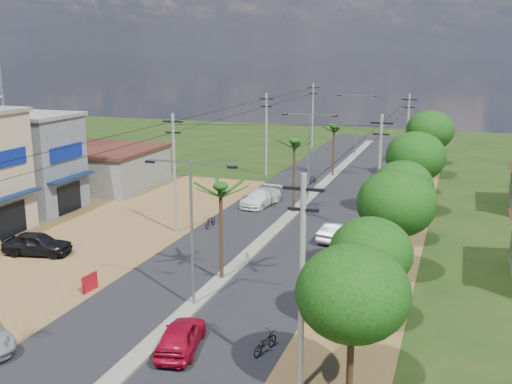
% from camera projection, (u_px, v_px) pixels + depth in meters
% --- Properties ---
extents(ground, '(160.00, 160.00, 0.00)m').
position_uv_depth(ground, '(194.00, 307.00, 32.21)').
color(ground, black).
rests_on(ground, ground).
extents(road, '(12.00, 110.00, 0.04)m').
position_uv_depth(road, '(276.00, 230.00, 46.01)').
color(road, black).
rests_on(road, ground).
extents(median, '(1.00, 90.00, 0.18)m').
position_uv_depth(median, '(287.00, 219.00, 48.75)').
color(median, '#605E56').
rests_on(median, ground).
extents(dirt_lot_west, '(18.00, 46.00, 0.04)m').
position_uv_depth(dirt_lot_west, '(55.00, 236.00, 44.32)').
color(dirt_lot_west, brown).
rests_on(dirt_lot_west, ground).
extents(dirt_shoulder_east, '(5.00, 90.00, 0.03)m').
position_uv_depth(dirt_shoulder_east, '(388.00, 241.00, 43.31)').
color(dirt_shoulder_east, brown).
rests_on(dirt_shoulder_east, ground).
extents(shophouse_grey, '(9.00, 6.40, 8.30)m').
position_uv_depth(shophouse_grey, '(27.00, 162.00, 51.10)').
color(shophouse_grey, '#515359').
rests_on(shophouse_grey, ground).
extents(low_shed, '(10.40, 10.40, 3.95)m').
position_uv_depth(low_shed, '(104.00, 167.00, 60.50)').
color(low_shed, '#605E56').
rests_on(low_shed, ground).
extents(tree_east_a, '(4.40, 4.40, 6.37)m').
position_uv_depth(tree_east_a, '(353.00, 293.00, 22.64)').
color(tree_east_a, black).
rests_on(tree_east_a, ground).
extents(tree_east_b, '(4.00, 4.00, 5.83)m').
position_uv_depth(tree_east_b, '(371.00, 253.00, 28.31)').
color(tree_east_b, black).
rests_on(tree_east_b, ground).
extents(tree_east_c, '(4.60, 4.60, 6.83)m').
position_uv_depth(tree_east_c, '(396.00, 203.00, 34.45)').
color(tree_east_c, black).
rests_on(tree_east_c, ground).
extents(tree_east_d, '(4.20, 4.20, 6.13)m').
position_uv_depth(tree_east_d, '(403.00, 186.00, 41.11)').
color(tree_east_d, black).
rests_on(tree_east_d, ground).
extents(tree_east_e, '(4.80, 4.80, 7.14)m').
position_uv_depth(tree_east_e, '(416.00, 157.00, 48.23)').
color(tree_east_e, black).
rests_on(tree_east_e, ground).
extents(tree_east_f, '(3.80, 3.80, 5.52)m').
position_uv_depth(tree_east_f, '(417.00, 155.00, 55.99)').
color(tree_east_f, black).
rests_on(tree_east_f, ground).
extents(tree_east_g, '(5.00, 5.00, 7.38)m').
position_uv_depth(tree_east_g, '(430.00, 131.00, 62.85)').
color(tree_east_g, black).
rests_on(tree_east_g, ground).
extents(tree_east_h, '(4.40, 4.40, 6.52)m').
position_uv_depth(tree_east_h, '(431.00, 127.00, 70.44)').
color(tree_east_h, black).
rests_on(tree_east_h, ground).
extents(palm_median_near, '(2.00, 2.00, 6.15)m').
position_uv_depth(palm_median_near, '(221.00, 191.00, 34.61)').
color(palm_median_near, black).
rests_on(palm_median_near, ground).
extents(palm_median_mid, '(2.00, 2.00, 6.55)m').
position_uv_depth(palm_median_mid, '(294.00, 144.00, 49.25)').
color(palm_median_mid, black).
rests_on(palm_median_mid, ground).
extents(palm_median_far, '(2.00, 2.00, 5.85)m').
position_uv_depth(palm_median_far, '(334.00, 129.00, 64.11)').
color(palm_median_far, black).
rests_on(palm_median_far, ground).
extents(streetlight_near, '(5.10, 0.18, 8.00)m').
position_uv_depth(streetlight_near, '(192.00, 221.00, 31.11)').
color(streetlight_near, gray).
rests_on(streetlight_near, ground).
extents(streetlight_mid, '(5.10, 0.18, 8.00)m').
position_uv_depth(streetlight_mid, '(309.00, 149.00, 54.10)').
color(streetlight_mid, gray).
rests_on(streetlight_mid, ground).
extents(streetlight_far, '(5.10, 0.18, 8.00)m').
position_uv_depth(streetlight_far, '(356.00, 119.00, 77.10)').
color(streetlight_far, gray).
rests_on(streetlight_far, ground).
extents(utility_pole_w_b, '(1.60, 0.24, 9.00)m').
position_uv_depth(utility_pole_w_b, '(174.00, 171.00, 44.37)').
color(utility_pole_w_b, '#605E56').
rests_on(utility_pole_w_b, ground).
extents(utility_pole_w_c, '(1.60, 0.24, 9.00)m').
position_uv_depth(utility_pole_w_c, '(266.00, 133.00, 64.61)').
color(utility_pole_w_c, '#605E56').
rests_on(utility_pole_w_c, ground).
extents(utility_pole_w_d, '(1.60, 0.24, 9.00)m').
position_uv_depth(utility_pole_w_d, '(313.00, 114.00, 83.92)').
color(utility_pole_w_d, '#605E56').
rests_on(utility_pole_w_d, ground).
extents(utility_pole_e_a, '(1.60, 0.24, 9.00)m').
position_uv_depth(utility_pole_e_a, '(302.00, 280.00, 23.22)').
color(utility_pole_e_a, '#605E56').
rests_on(utility_pole_e_a, ground).
extents(utility_pole_e_b, '(1.60, 0.24, 9.00)m').
position_uv_depth(utility_pole_e_b, '(379.00, 173.00, 43.45)').
color(utility_pole_e_b, '#605E56').
rests_on(utility_pole_e_b, ground).
extents(utility_pole_e_c, '(1.60, 0.24, 9.00)m').
position_uv_depth(utility_pole_e_c, '(407.00, 134.00, 63.69)').
color(utility_pole_e_c, '#605E56').
rests_on(utility_pole_e_c, ground).
extents(car_red_near, '(2.45, 4.40, 1.41)m').
position_uv_depth(car_red_near, '(181.00, 337.00, 27.33)').
color(car_red_near, maroon).
rests_on(car_red_near, ground).
extents(car_silver_mid, '(2.39, 4.25, 1.33)m').
position_uv_depth(car_silver_mid, '(337.00, 232.00, 43.18)').
color(car_silver_mid, '#A1A4A9').
rests_on(car_silver_mid, ground).
extents(car_white_far, '(2.86, 5.35, 1.48)m').
position_uv_depth(car_white_far, '(261.00, 198.00, 52.96)').
color(car_white_far, silver).
rests_on(car_white_far, ground).
extents(car_parked_dark, '(4.84, 2.68, 1.56)m').
position_uv_depth(car_parked_dark, '(37.00, 244.00, 40.16)').
color(car_parked_dark, black).
rests_on(car_parked_dark, ground).
extents(moto_rider_east, '(1.08, 1.91, 0.95)m').
position_uv_depth(moto_rider_east, '(265.00, 343.00, 27.20)').
color(moto_rider_east, black).
rests_on(moto_rider_east, ground).
extents(moto_rider_west_a, '(0.64, 1.74, 0.91)m').
position_uv_depth(moto_rider_west_a, '(211.00, 222.00, 46.48)').
color(moto_rider_west_a, black).
rests_on(moto_rider_west_a, ground).
extents(moto_rider_west_b, '(0.82, 1.57, 0.91)m').
position_uv_depth(moto_rider_west_b, '(313.00, 180.00, 61.65)').
color(moto_rider_west_b, black).
rests_on(moto_rider_west_b, ground).
extents(roadside_sign, '(0.21, 1.27, 1.06)m').
position_uv_depth(roadside_sign, '(90.00, 283.00, 34.14)').
color(roadside_sign, '#9F0E16').
rests_on(roadside_sign, ground).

